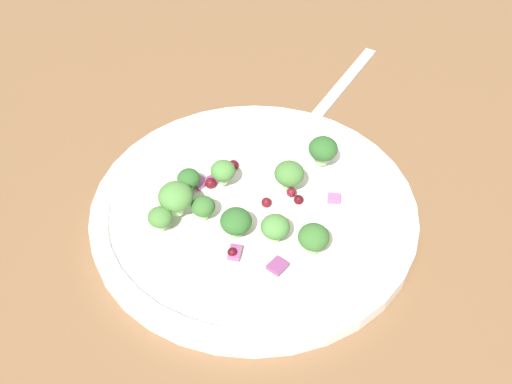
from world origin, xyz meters
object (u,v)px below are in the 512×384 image
(broccoli_floret_2, at_px, (223,171))
(fork, at_px, (331,98))
(broccoli_floret_1, at_px, (236,222))
(broccoli_floret_0, at_px, (314,238))
(plate, at_px, (256,207))

(broccoli_floret_2, xyz_separation_m, fork, (-0.15, -0.09, -0.03))
(broccoli_floret_1, bearing_deg, broccoli_floret_0, 139.84)
(broccoli_floret_0, distance_m, broccoli_floret_2, 0.10)
(plate, bearing_deg, fork, -138.07)
(fork, bearing_deg, broccoli_floret_2, 31.09)
(broccoli_floret_2, bearing_deg, broccoli_floret_0, 111.80)
(plate, relative_size, fork, 1.71)
(broccoli_floret_1, relative_size, broccoli_floret_2, 1.19)
(plate, xyz_separation_m, broccoli_floret_0, (-0.02, 0.07, 0.02))
(broccoli_floret_0, height_order, broccoli_floret_1, broccoli_floret_0)
(broccoli_floret_0, relative_size, broccoli_floret_2, 1.14)
(plate, relative_size, broccoli_floret_0, 11.20)
(plate, relative_size, broccoli_floret_2, 12.80)
(broccoli_floret_2, bearing_deg, plate, 122.24)
(broccoli_floret_0, height_order, fork, broccoli_floret_0)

